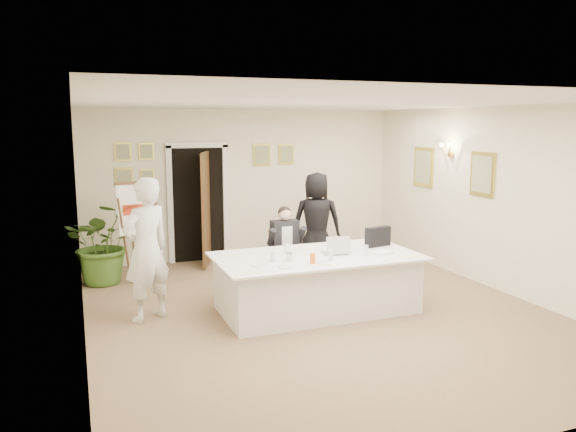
{
  "coord_description": "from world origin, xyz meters",
  "views": [
    {
      "loc": [
        -3.0,
        -6.72,
        2.54
      ],
      "look_at": [
        -0.21,
        0.6,
        1.24
      ],
      "focal_mm": 35.0,
      "sensor_mm": 36.0,
      "label": 1
    }
  ],
  "objects_px": {
    "standing_woman": "(317,222)",
    "steel_jug": "(289,257)",
    "oj_glass": "(313,259)",
    "paper_stack": "(382,252)",
    "laptop_bag": "(378,237)",
    "seated_man": "(286,248)",
    "laptop": "(335,243)",
    "standing_man": "(146,250)",
    "conference_table": "(316,282)",
    "flip_chart": "(136,238)",
    "potted_palm": "(104,243)"
  },
  "relations": [
    {
      "from": "standing_woman",
      "to": "steel_jug",
      "type": "xyz_separation_m",
      "value": [
        -1.33,
        -2.13,
        -0.03
      ]
    },
    {
      "from": "oj_glass",
      "to": "paper_stack",
      "type": "bearing_deg",
      "value": 9.26
    },
    {
      "from": "laptop_bag",
      "to": "steel_jug",
      "type": "distance_m",
      "value": 1.58
    },
    {
      "from": "seated_man",
      "to": "laptop",
      "type": "distance_m",
      "value": 1.15
    },
    {
      "from": "standing_man",
      "to": "conference_table",
      "type": "bearing_deg",
      "value": 139.72
    },
    {
      "from": "seated_man",
      "to": "flip_chart",
      "type": "bearing_deg",
      "value": 158.58
    },
    {
      "from": "seated_man",
      "to": "paper_stack",
      "type": "relative_size",
      "value": 4.54
    },
    {
      "from": "standing_woman",
      "to": "steel_jug",
      "type": "relative_size",
      "value": 15.65
    },
    {
      "from": "seated_man",
      "to": "oj_glass",
      "type": "xyz_separation_m",
      "value": [
        -0.19,
        -1.49,
        0.19
      ]
    },
    {
      "from": "seated_man",
      "to": "standing_man",
      "type": "height_order",
      "value": "standing_man"
    },
    {
      "from": "potted_palm",
      "to": "steel_jug",
      "type": "bearing_deg",
      "value": -50.63
    },
    {
      "from": "standing_woman",
      "to": "paper_stack",
      "type": "distance_m",
      "value": 2.16
    },
    {
      "from": "potted_palm",
      "to": "oj_glass",
      "type": "height_order",
      "value": "potted_palm"
    },
    {
      "from": "laptop",
      "to": "oj_glass",
      "type": "xyz_separation_m",
      "value": [
        -0.51,
        -0.42,
        -0.07
      ]
    },
    {
      "from": "laptop",
      "to": "oj_glass",
      "type": "height_order",
      "value": "laptop"
    },
    {
      "from": "conference_table",
      "to": "standing_woman",
      "type": "height_order",
      "value": "standing_woman"
    },
    {
      "from": "standing_man",
      "to": "potted_palm",
      "type": "height_order",
      "value": "standing_man"
    },
    {
      "from": "standing_woman",
      "to": "paper_stack",
      "type": "relative_size",
      "value": 5.99
    },
    {
      "from": "laptop_bag",
      "to": "steel_jug",
      "type": "bearing_deg",
      "value": -177.81
    },
    {
      "from": "seated_man",
      "to": "paper_stack",
      "type": "distance_m",
      "value": 1.6
    },
    {
      "from": "conference_table",
      "to": "potted_palm",
      "type": "distance_m",
      "value": 3.6
    },
    {
      "from": "standing_man",
      "to": "standing_woman",
      "type": "bearing_deg",
      "value": 177.24
    },
    {
      "from": "laptop",
      "to": "laptop_bag",
      "type": "distance_m",
      "value": 0.8
    },
    {
      "from": "laptop_bag",
      "to": "steel_jug",
      "type": "xyz_separation_m",
      "value": [
        -1.53,
        -0.39,
        -0.09
      ]
    },
    {
      "from": "standing_man",
      "to": "standing_woman",
      "type": "distance_m",
      "value": 3.4
    },
    {
      "from": "seated_man",
      "to": "standing_woman",
      "type": "xyz_separation_m",
      "value": [
        0.89,
        0.86,
        0.21
      ]
    },
    {
      "from": "conference_table",
      "to": "oj_glass",
      "type": "relative_size",
      "value": 21.16
    },
    {
      "from": "conference_table",
      "to": "oj_glass",
      "type": "xyz_separation_m",
      "value": [
        -0.24,
        -0.4,
        0.45
      ]
    },
    {
      "from": "seated_man",
      "to": "standing_woman",
      "type": "height_order",
      "value": "standing_woman"
    },
    {
      "from": "seated_man",
      "to": "steel_jug",
      "type": "xyz_separation_m",
      "value": [
        -0.43,
        -1.27,
        0.18
      ]
    },
    {
      "from": "flip_chart",
      "to": "steel_jug",
      "type": "relative_size",
      "value": 14.65
    },
    {
      "from": "flip_chart",
      "to": "laptop_bag",
      "type": "relative_size",
      "value": 3.97
    },
    {
      "from": "seated_man",
      "to": "potted_palm",
      "type": "relative_size",
      "value": 0.99
    },
    {
      "from": "conference_table",
      "to": "laptop",
      "type": "height_order",
      "value": "laptop"
    },
    {
      "from": "laptop",
      "to": "laptop_bag",
      "type": "relative_size",
      "value": 0.87
    },
    {
      "from": "flip_chart",
      "to": "laptop_bag",
      "type": "bearing_deg",
      "value": -32.06
    },
    {
      "from": "flip_chart",
      "to": "standing_woman",
      "type": "height_order",
      "value": "standing_woman"
    },
    {
      "from": "paper_stack",
      "to": "potted_palm",
      "type": "bearing_deg",
      "value": 142.81
    },
    {
      "from": "standing_man",
      "to": "potted_palm",
      "type": "xyz_separation_m",
      "value": [
        -0.43,
        2.0,
        -0.27
      ]
    },
    {
      "from": "seated_man",
      "to": "steel_jug",
      "type": "distance_m",
      "value": 1.36
    },
    {
      "from": "laptop_bag",
      "to": "paper_stack",
      "type": "bearing_deg",
      "value": -124.95
    },
    {
      "from": "flip_chart",
      "to": "potted_palm",
      "type": "xyz_separation_m",
      "value": [
        -0.47,
        0.23,
        -0.09
      ]
    },
    {
      "from": "flip_chart",
      "to": "standing_man",
      "type": "bearing_deg",
      "value": -91.33
    },
    {
      "from": "laptop",
      "to": "steel_jug",
      "type": "bearing_deg",
      "value": -157.11
    },
    {
      "from": "seated_man",
      "to": "laptop",
      "type": "relative_size",
      "value": 3.69
    },
    {
      "from": "standing_man",
      "to": "laptop_bag",
      "type": "distance_m",
      "value": 3.26
    },
    {
      "from": "seated_man",
      "to": "oj_glass",
      "type": "bearing_deg",
      "value": -90.79
    },
    {
      "from": "seated_man",
      "to": "laptop_bag",
      "type": "relative_size",
      "value": 3.22
    },
    {
      "from": "flip_chart",
      "to": "paper_stack",
      "type": "relative_size",
      "value": 5.6
    },
    {
      "from": "seated_man",
      "to": "flip_chart",
      "type": "xyz_separation_m",
      "value": [
        -2.11,
        1.13,
        0.1
      ]
    }
  ]
}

